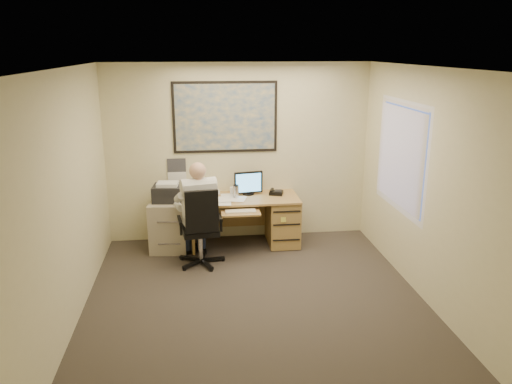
{
  "coord_description": "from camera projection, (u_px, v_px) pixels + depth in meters",
  "views": [
    {
      "loc": [
        -0.64,
        -5.21,
        2.9
      ],
      "look_at": [
        0.15,
        1.3,
        1.0
      ],
      "focal_mm": 35.0,
      "sensor_mm": 36.0,
      "label": 1
    }
  ],
  "objects": [
    {
      "name": "world_map",
      "position": [
        225.0,
        117.0,
        7.42
      ],
      "size": [
        1.56,
        0.03,
        1.06
      ],
      "primitive_type": "cube",
      "color": "#1E4C93",
      "rests_on": "room_shell"
    },
    {
      "name": "window_blinds",
      "position": [
        401.0,
        157.0,
        6.41
      ],
      "size": [
        0.06,
        1.4,
        1.3
      ],
      "primitive_type": null,
      "color": "beige",
      "rests_on": "room_shell"
    },
    {
      "name": "wall_calendar",
      "position": [
        177.0,
        172.0,
        7.57
      ],
      "size": [
        0.28,
        0.01,
        0.42
      ],
      "primitive_type": "cube",
      "color": "white",
      "rests_on": "room_shell"
    },
    {
      "name": "room_shell",
      "position": [
        256.0,
        194.0,
        5.47
      ],
      "size": [
        4.0,
        4.5,
        2.7
      ],
      "color": "#352F29",
      "rests_on": "ground"
    },
    {
      "name": "filing_cabinet",
      "position": [
        169.0,
        220.0,
        7.38
      ],
      "size": [
        0.59,
        0.69,
        1.02
      ],
      "rotation": [
        0.0,
        0.0,
        -0.1
      ],
      "color": "#B0A48E",
      "rests_on": "ground"
    },
    {
      "name": "person",
      "position": [
        200.0,
        214.0,
        6.8
      ],
      "size": [
        0.78,
        0.97,
        1.43
      ],
      "primitive_type": null,
      "rotation": [
        0.0,
        0.0,
        0.23
      ],
      "color": "silver",
      "rests_on": "office_chair"
    },
    {
      "name": "office_chair",
      "position": [
        200.0,
        243.0,
        6.83
      ],
      "size": [
        0.75,
        0.75,
        1.12
      ],
      "rotation": [
        0.0,
        0.0,
        0.13
      ],
      "color": "black",
      "rests_on": "ground"
    },
    {
      "name": "desk",
      "position": [
        266.0,
        216.0,
        7.58
      ],
      "size": [
        1.6,
        0.97,
        1.1
      ],
      "color": "tan",
      "rests_on": "ground"
    }
  ]
}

